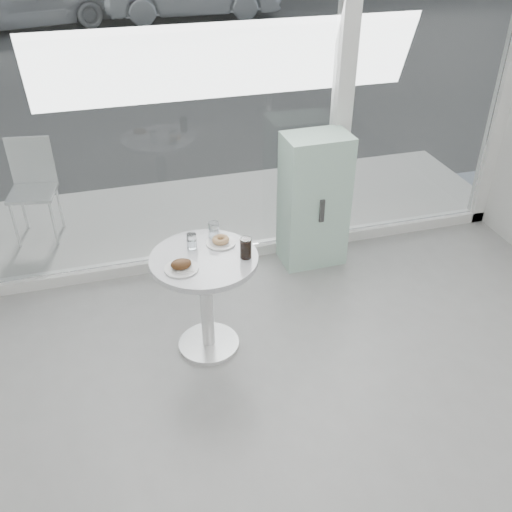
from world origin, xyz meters
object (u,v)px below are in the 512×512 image
object	(u,v)px
plate_fritter	(182,266)
main_table	(205,284)
water_tumbler_b	(214,232)
water_tumbler_a	(192,242)
cola_glass	(246,248)
mint_cabinet	(314,201)
patio_chair	(33,183)
plate_donut	(221,241)

from	to	relation	value
plate_fritter	main_table	bearing A→B (deg)	31.87
plate_fritter	water_tumbler_b	world-z (taller)	water_tumbler_b
water_tumbler_b	plate_fritter	bearing A→B (deg)	-131.96
water_tumbler_a	water_tumbler_b	xyz separation A→B (m)	(0.17, 0.08, 0.01)
main_table	water_tumbler_b	distance (m)	0.36
cola_glass	water_tumbler_a	bearing A→B (deg)	147.08
plate_fritter	water_tumbler_b	bearing A→B (deg)	48.04
mint_cabinet	patio_chair	size ratio (longest dim) A/B	1.28
plate_donut	cola_glass	world-z (taller)	cola_glass
main_table	mint_cabinet	world-z (taller)	mint_cabinet
mint_cabinet	water_tumbler_b	distance (m)	1.23
water_tumbler_b	cola_glass	world-z (taller)	cola_glass
plate_fritter	water_tumbler_a	world-z (taller)	water_tumbler_a
cola_glass	mint_cabinet	bearing A→B (deg)	48.43
plate_donut	water_tumbler_a	distance (m)	0.20
patio_chair	water_tumbler_a	world-z (taller)	patio_chair
mint_cabinet	cola_glass	size ratio (longest dim) A/B	8.05
patio_chair	plate_fritter	xyz separation A→B (m)	(1.03, -2.03, 0.23)
main_table	plate_donut	xyz separation A→B (m)	(0.15, 0.13, 0.24)
main_table	plate_donut	size ratio (longest dim) A/B	3.82
mint_cabinet	plate_donut	bearing A→B (deg)	-143.52
patio_chair	water_tumbler_a	bearing A→B (deg)	-48.82
main_table	plate_fritter	bearing A→B (deg)	-148.13
main_table	cola_glass	bearing A→B (deg)	-16.45
plate_fritter	plate_donut	xyz separation A→B (m)	(0.31, 0.23, -0.01)
patio_chair	plate_fritter	size ratio (longest dim) A/B	4.15
mint_cabinet	patio_chair	distance (m)	2.53
water_tumbler_a	patio_chair	bearing A→B (deg)	122.22
water_tumbler_b	cola_glass	xyz separation A→B (m)	(0.15, -0.29, 0.02)
plate_donut	water_tumbler_b	bearing A→B (deg)	110.33
water_tumbler_a	cola_glass	distance (m)	0.38
main_table	mint_cabinet	size ratio (longest dim) A/B	0.66
water_tumbler_b	cola_glass	size ratio (longest dim) A/B	0.85
mint_cabinet	plate_fritter	world-z (taller)	mint_cabinet
water_tumbler_b	patio_chair	bearing A→B (deg)	127.18
water_tumbler_a	mint_cabinet	bearing A→B (deg)	32.76
mint_cabinet	plate_fritter	size ratio (longest dim) A/B	5.31
plate_fritter	water_tumbler_a	size ratio (longest dim) A/B	2.02
water_tumbler_a	cola_glass	world-z (taller)	cola_glass
plate_fritter	cola_glass	xyz separation A→B (m)	(0.43, 0.02, 0.04)
mint_cabinet	plate_fritter	xyz separation A→B (m)	(-1.28, -0.98, 0.22)
main_table	cola_glass	distance (m)	0.40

